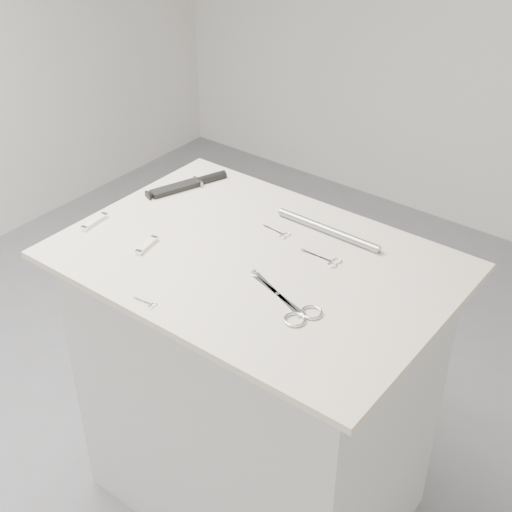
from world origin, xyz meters
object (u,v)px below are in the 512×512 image
Objects in this scene: pocket_knife_b at (147,245)px; tiny_scissors at (148,303)px; plinth at (255,391)px; embroidery_scissors_b at (280,233)px; large_shears at (294,308)px; sheathed_knife at (192,183)px; embroidery_scissors_a at (327,260)px; pocket_knife_a at (95,222)px; metal_rail at (328,230)px.

tiny_scissors is at bearing -146.91° from pocket_knife_b.
tiny_scissors reaches higher than plinth.
large_shears is at bearing -43.36° from embroidery_scissors_b.
pocket_knife_b is (0.13, -0.33, -0.00)m from sheathed_knife.
large_shears is 2.06× the size of embroidery_scissors_a.
sheathed_knife reaches higher than plinth.
sheathed_knife is at bearing -18.43° from pocket_knife_a.
embroidery_scissors_b is 0.45m from tiny_scissors.
large_shears is 0.33m from embroidery_scissors_b.
pocket_knife_a is at bearing 149.44° from tiny_scissors.
tiny_scissors is 0.25× the size of sheathed_knife.
metal_rail is (0.10, 0.08, 0.01)m from embroidery_scissors_b.
pocket_knife_a is (-0.38, 0.17, 0.00)m from tiny_scissors.
tiny_scissors is 0.72× the size of pocket_knife_b.
embroidery_scissors_b is at bearing 98.77° from plinth.
plinth is at bearing -146.81° from embroidery_scissors_a.
large_shears reaches higher than plinth.
sheathed_knife is 2.55× the size of pocket_knife_a.
sheathed_knife is (-0.59, 0.31, 0.01)m from large_shears.
embroidery_scissors_a is (0.15, 0.10, 0.47)m from plinth.
embroidery_scissors_a is at bearing -57.63° from metal_rail.
pocket_knife_b reaches higher than plinth.
metal_rail reaches higher than embroidery_scissors_b.
sheathed_knife is at bearing 175.99° from embroidery_scissors_b.
embroidery_scissors_b is at bearing 150.70° from large_shears.
large_shears is at bearing -95.27° from pocket_knife_a.
embroidery_scissors_a is at bearing -5.55° from embroidery_scissors_b.
large_shears is 0.94× the size of sheathed_knife.
embroidery_scissors_b is 0.92× the size of pocket_knife_a.
embroidery_scissors_a is 0.47m from pocket_knife_b.
plinth is 0.53m from large_shears.
pocket_knife_b is at bearing -96.51° from pocket_knife_a.
pocket_knife_a is 0.64m from metal_rail.
pocket_knife_b is (-0.24, -0.27, 0.00)m from embroidery_scissors_b.
embroidery_scissors_b is at bearing -78.90° from sheathed_knife.
tiny_scissors is at bearing -128.13° from sheathed_knife.
tiny_scissors is 0.25m from pocket_knife_b.
embroidery_scissors_a is at bearing -75.80° from pocket_knife_a.
embroidery_scissors_b is 1.02× the size of pocket_knife_b.
tiny_scissors is 0.20× the size of metal_rail.
large_shears is 0.66m from pocket_knife_a.
pocket_knife_a reaches higher than tiny_scissors.
plinth is 0.49m from embroidery_scissors_b.
metal_rail reaches higher than pocket_knife_b.
tiny_scissors is at bearing -92.86° from embroidery_scissors_b.
embroidery_scissors_b is at bearing 76.17° from tiny_scissors.
pocket_knife_b reaches higher than large_shears.
embroidery_scissors_a is 1.26× the size of embroidery_scissors_b.
sheathed_knife is at bearing 10.25° from pocket_knife_b.
metal_rail is at bearing -67.34° from sheathed_knife.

